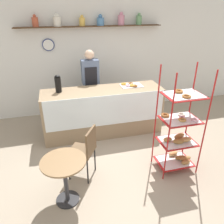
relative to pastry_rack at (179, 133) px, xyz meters
The scene contains 9 objects.
ground_plane 1.20m from the pastry_rack, 162.25° to the left, with size 14.00×14.00×0.00m, color gray.
back_wall 2.96m from the pastry_rack, 108.97° to the left, with size 10.00×0.30×2.70m.
display_counter 1.74m from the pastry_rack, 122.62° to the left, with size 2.48×0.68×1.00m.
pastry_rack is the anchor object (origin of this frame).
person_worker 2.33m from the pastry_rack, 117.97° to the left, with size 0.38×0.23×1.70m.
cafe_table 1.88m from the pastry_rack, behind, with size 0.61×0.61×0.71m.
cafe_chair 1.51m from the pastry_rack, behind, with size 0.52×0.52×0.89m.
coffee_carafe 2.43m from the pastry_rack, 139.22° to the left, with size 0.12×0.12×0.34m.
donut_tray_counter 1.60m from the pastry_rack, 101.47° to the left, with size 0.45×0.32×0.05m.
Camera 1 is at (-0.87, -2.94, 2.54)m, focal length 35.00 mm.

